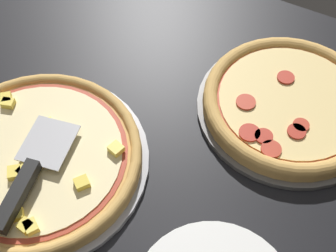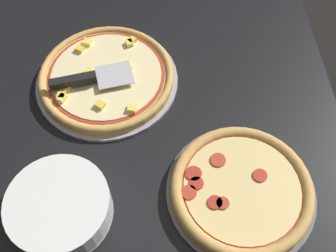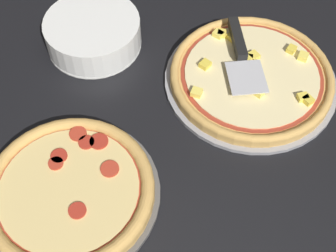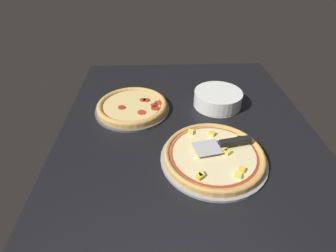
{
  "view_description": "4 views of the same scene",
  "coord_description": "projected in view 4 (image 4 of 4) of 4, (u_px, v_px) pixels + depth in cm",
  "views": [
    {
      "loc": [
        31.77,
        -33.01,
        68.28
      ],
      "look_at": [
        9.77,
        7.95,
        3.0
      ],
      "focal_mm": 50.0,
      "sensor_mm": 36.0,
      "label": 1
    },
    {
      "loc": [
        59.91,
        5.69,
        82.53
      ],
      "look_at": [
        9.77,
        7.95,
        3.0
      ],
      "focal_mm": 42.0,
      "sensor_mm": 36.0,
      "label": 2
    },
    {
      "loc": [
        4.6,
        60.41,
        79.2
      ],
      "look_at": [
        9.77,
        7.95,
        3.0
      ],
      "focal_mm": 50.0,
      "sensor_mm": 36.0,
      "label": 3
    },
    {
      "loc": [
        -73.79,
        11.3,
        65.18
      ],
      "look_at": [
        9.77,
        7.95,
        3.0
      ],
      "focal_mm": 28.0,
      "sensor_mm": 36.0,
      "label": 4
    }
  ],
  "objects": [
    {
      "name": "pizza_back",
      "position": [
        132.0,
        106.0,
        1.17
      ],
      "size": [
        31.37,
        31.37,
        3.0
      ],
      "color": "tan",
      "rests_on": "pizza_pan_back"
    },
    {
      "name": "plate_stack",
      "position": [
        218.0,
        99.0,
        1.2
      ],
      "size": [
        21.77,
        21.77,
        7.0
      ],
      "color": "white",
      "rests_on": "ground_plane"
    },
    {
      "name": "ground_plane",
      "position": [
        190.0,
        151.0,
        0.99
      ],
      "size": [
        153.29,
        103.8,
        3.6
      ],
      "primitive_type": "cube",
      "color": "black"
    },
    {
      "name": "pizza_front",
      "position": [
        214.0,
        155.0,
        0.92
      ],
      "size": [
        35.35,
        35.35,
        3.28
      ],
      "color": "tan",
      "rests_on": "pizza_pan_front"
    },
    {
      "name": "pizza_pan_back",
      "position": [
        132.0,
        109.0,
        1.19
      ],
      "size": [
        33.37,
        33.37,
        1.0
      ],
      "primitive_type": "cylinder",
      "color": "#565451",
      "rests_on": "ground_plane"
    },
    {
      "name": "serving_spatula",
      "position": [
        228.0,
        143.0,
        0.93
      ],
      "size": [
        9.43,
        21.61,
        2.0
      ],
      "color": "#B7B7BC",
      "rests_on": "pizza_front"
    },
    {
      "name": "pizza_pan_front",
      "position": [
        213.0,
        158.0,
        0.93
      ],
      "size": [
        37.6,
        37.6,
        1.0
      ],
      "primitive_type": "cylinder",
      "color": "#939399",
      "rests_on": "ground_plane"
    }
  ]
}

